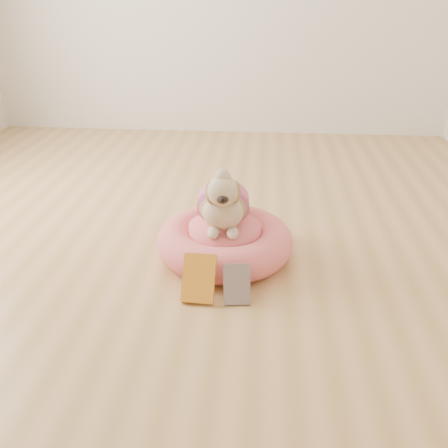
# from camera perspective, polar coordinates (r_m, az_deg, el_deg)

# --- Properties ---
(floor) EXTENTS (4.50, 4.50, 0.00)m
(floor) POSITION_cam_1_polar(r_m,az_deg,el_deg) (2.57, -5.42, -2.71)
(floor) COLOR #B2874A
(floor) RESTS_ON ground
(pet_bed) EXTENTS (0.66, 0.66, 0.17)m
(pet_bed) POSITION_cam_1_polar(r_m,az_deg,el_deg) (2.44, 0.10, -2.00)
(pet_bed) COLOR #DF575B
(pet_bed) RESTS_ON floor
(dog) EXTENTS (0.34, 0.47, 0.33)m
(dog) POSITION_cam_1_polar(r_m,az_deg,el_deg) (2.35, -0.10, 3.66)
(dog) COLOR brown
(dog) RESTS_ON pet_bed
(book_yellow) EXTENTS (0.14, 0.15, 0.19)m
(book_yellow) POSITION_cam_1_polar(r_m,az_deg,el_deg) (2.13, -2.89, -6.21)
(book_yellow) COLOR gold
(book_yellow) RESTS_ON floor
(book_white) EXTENTS (0.12, 0.10, 0.16)m
(book_white) POSITION_cam_1_polar(r_m,az_deg,el_deg) (2.11, 1.47, -6.89)
(book_white) COLOR silver
(book_white) RESTS_ON floor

